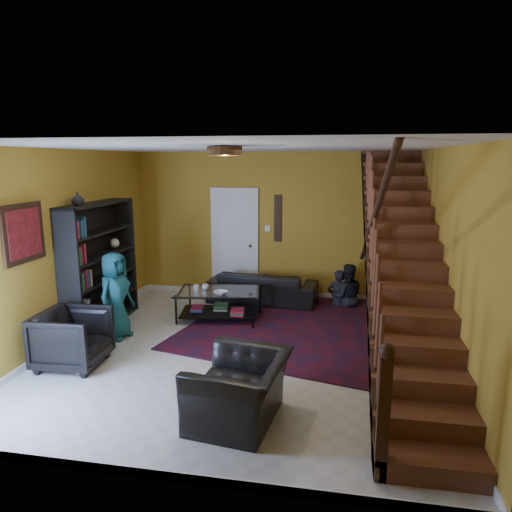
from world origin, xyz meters
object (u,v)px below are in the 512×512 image
(coffee_table, at_px, (219,303))
(sofa, at_px, (262,287))
(bookshelf, at_px, (101,268))
(armchair_left, at_px, (73,338))
(armchair_right, at_px, (239,390))

(coffee_table, bearing_deg, sofa, 63.22)
(bookshelf, distance_m, sofa, 2.96)
(armchair_left, xyz_separation_m, armchair_right, (2.40, -0.87, -0.04))
(sofa, xyz_separation_m, coffee_table, (-0.55, -1.10, 0.00))
(bookshelf, bearing_deg, sofa, 36.10)
(bookshelf, distance_m, armchair_left, 1.61)
(armchair_left, relative_size, armchair_right, 0.79)
(bookshelf, distance_m, armchair_right, 3.66)
(armchair_right, bearing_deg, bookshelf, -122.66)
(armchair_left, bearing_deg, bookshelf, 11.54)
(sofa, relative_size, coffee_table, 1.41)
(bookshelf, xyz_separation_m, armchair_left, (0.35, -1.45, -0.59))
(bookshelf, relative_size, armchair_left, 2.43)
(armchair_right, height_order, coffee_table, armchair_right)
(bookshelf, xyz_separation_m, coffee_table, (1.78, 0.60, -0.67))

